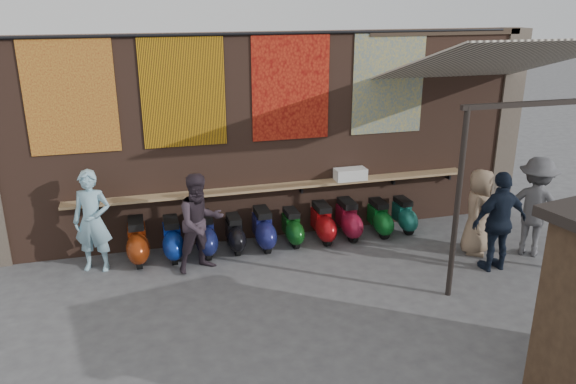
# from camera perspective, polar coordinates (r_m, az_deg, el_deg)

# --- Properties ---
(ground) EXTENTS (70.00, 70.00, 0.00)m
(ground) POSITION_cam_1_polar(r_m,az_deg,el_deg) (9.34, 2.70, -10.33)
(ground) COLOR #474749
(ground) RESTS_ON ground
(brick_wall) EXTENTS (10.00, 0.40, 4.00)m
(brick_wall) POSITION_cam_1_polar(r_m,az_deg,el_deg) (11.03, -1.54, 5.56)
(brick_wall) COLOR brown
(brick_wall) RESTS_ON ground
(pier_right) EXTENTS (0.50, 0.50, 4.00)m
(pier_right) POSITION_cam_1_polar(r_m,az_deg,el_deg) (13.26, 20.97, 6.62)
(pier_right) COLOR #4C4238
(pier_right) RESTS_ON ground
(eating_counter) EXTENTS (8.00, 0.32, 0.05)m
(eating_counter) POSITION_cam_1_polar(r_m,az_deg,el_deg) (10.94, -1.02, 0.53)
(eating_counter) COLOR #9E7A51
(eating_counter) RESTS_ON brick_wall
(shelf_box) EXTENTS (0.63, 0.30, 0.23)m
(shelf_box) POSITION_cam_1_polar(r_m,az_deg,el_deg) (11.32, 6.35, 1.81)
(shelf_box) COLOR white
(shelf_box) RESTS_ON eating_counter
(tapestry_redgold) EXTENTS (1.50, 0.02, 2.00)m
(tapestry_redgold) POSITION_cam_1_polar(r_m,az_deg,el_deg) (10.36, -21.22, 9.03)
(tapestry_redgold) COLOR maroon
(tapestry_redgold) RESTS_ON brick_wall
(tapestry_sun) EXTENTS (1.50, 0.02, 2.00)m
(tapestry_sun) POSITION_cam_1_polar(r_m,az_deg,el_deg) (10.35, -10.59, 9.98)
(tapestry_sun) COLOR orange
(tapestry_sun) RESTS_ON brick_wall
(tapestry_orange) EXTENTS (1.50, 0.02, 2.00)m
(tapestry_orange) POSITION_cam_1_polar(r_m,az_deg,el_deg) (10.71, 0.29, 10.60)
(tapestry_orange) COLOR #B82E17
(tapestry_orange) RESTS_ON brick_wall
(tapestry_multi) EXTENTS (1.50, 0.02, 2.00)m
(tapestry_multi) POSITION_cam_1_polar(r_m,az_deg,el_deg) (11.41, 10.17, 10.84)
(tapestry_multi) COLOR #2B599E
(tapestry_multi) RESTS_ON brick_wall
(hang_rail) EXTENTS (9.50, 0.06, 0.06)m
(hang_rail) POSITION_cam_1_polar(r_m,az_deg,el_deg) (10.52, -1.32, 15.81)
(hang_rail) COLOR black
(hang_rail) RESTS_ON brick_wall
(scooter_stool_0) EXTENTS (0.38, 0.84, 0.80)m
(scooter_stool_0) POSITION_cam_1_polar(r_m,az_deg,el_deg) (10.57, -15.04, -4.91)
(scooter_stool_0) COLOR maroon
(scooter_stool_0) RESTS_ON ground
(scooter_stool_1) EXTENTS (0.36, 0.80, 0.76)m
(scooter_stool_1) POSITION_cam_1_polar(r_m,az_deg,el_deg) (10.58, -11.66, -4.75)
(scooter_stool_1) COLOR navy
(scooter_stool_1) RESTS_ON ground
(scooter_stool_2) EXTENTS (0.37, 0.82, 0.78)m
(scooter_stool_2) POSITION_cam_1_polar(r_m,az_deg,el_deg) (10.64, -8.40, -4.33)
(scooter_stool_2) COLOR #151B4E
(scooter_stool_2) RESTS_ON ground
(scooter_stool_3) EXTENTS (0.32, 0.71, 0.68)m
(scooter_stool_3) POSITION_cam_1_polar(r_m,az_deg,el_deg) (10.74, -5.43, -4.27)
(scooter_stool_3) COLOR black
(scooter_stool_3) RESTS_ON ground
(scooter_stool_4) EXTENTS (0.36, 0.81, 0.77)m
(scooter_stool_4) POSITION_cam_1_polar(r_m,az_deg,el_deg) (10.80, -2.52, -3.81)
(scooter_stool_4) COLOR navy
(scooter_stool_4) RESTS_ON ground
(scooter_stool_5) EXTENTS (0.32, 0.72, 0.68)m
(scooter_stool_5) POSITION_cam_1_polar(r_m,az_deg,el_deg) (10.98, 0.43, -3.63)
(scooter_stool_5) COLOR #0E4814
(scooter_stool_5) RESTS_ON ground
(scooter_stool_6) EXTENTS (0.35, 0.79, 0.75)m
(scooter_stool_6) POSITION_cam_1_polar(r_m,az_deg,el_deg) (11.13, 3.54, -3.17)
(scooter_stool_6) COLOR #9B0B0F
(scooter_stool_6) RESTS_ON ground
(scooter_stool_7) EXTENTS (0.36, 0.80, 0.76)m
(scooter_stool_7) POSITION_cam_1_polar(r_m,az_deg,el_deg) (11.32, 6.12, -2.80)
(scooter_stool_7) COLOR maroon
(scooter_stool_7) RESTS_ON ground
(scooter_stool_8) EXTENTS (0.33, 0.74, 0.70)m
(scooter_stool_8) POSITION_cam_1_polar(r_m,az_deg,el_deg) (11.55, 9.26, -2.65)
(scooter_stool_8) COLOR #0D5E1F
(scooter_stool_8) RESTS_ON ground
(scooter_stool_9) EXTENTS (0.32, 0.71, 0.68)m
(scooter_stool_9) POSITION_cam_1_polar(r_m,az_deg,el_deg) (11.83, 11.67, -2.33)
(scooter_stool_9) COLOR #1A695D
(scooter_stool_9) RESTS_ON ground
(diner_left) EXTENTS (0.77, 0.62, 1.83)m
(diner_left) POSITION_cam_1_polar(r_m,az_deg,el_deg) (10.33, -19.24, -2.82)
(diner_left) COLOR #8EBDCF
(diner_left) RESTS_ON ground
(diner_right) EXTENTS (1.03, 0.91, 1.78)m
(diner_right) POSITION_cam_1_polar(r_m,az_deg,el_deg) (9.88, -8.90, -3.11)
(diner_right) COLOR #322730
(diner_right) RESTS_ON ground
(shopper_navy) EXTENTS (1.08, 0.49, 1.81)m
(shopper_navy) POSITION_cam_1_polar(r_m,az_deg,el_deg) (10.43, 20.68, -2.84)
(shopper_navy) COLOR black
(shopper_navy) RESTS_ON ground
(shopper_grey) EXTENTS (1.36, 1.36, 1.89)m
(shopper_grey) POSITION_cam_1_polar(r_m,az_deg,el_deg) (11.31, 23.78, -1.37)
(shopper_grey) COLOR #515256
(shopper_grey) RESTS_ON ground
(shopper_tan) EXTENTS (0.93, 0.95, 1.64)m
(shopper_tan) POSITION_cam_1_polar(r_m,az_deg,el_deg) (11.03, 18.76, -1.90)
(shopper_tan) COLOR #8F755B
(shopper_tan) RESTS_ON ground
(awning_canvas) EXTENTS (3.20, 3.28, 0.97)m
(awning_canvas) POSITION_cam_1_polar(r_m,az_deg,el_deg) (10.60, 20.12, 12.38)
(awning_canvas) COLOR beige
(awning_canvas) RESTS_ON brick_wall
(awning_ledger) EXTENTS (3.30, 0.08, 0.12)m
(awning_ledger) POSITION_cam_1_polar(r_m,az_deg,el_deg) (11.90, 15.85, 15.37)
(awning_ledger) COLOR #33261C
(awning_ledger) RESTS_ON brick_wall
(awning_header) EXTENTS (3.00, 0.08, 0.08)m
(awning_header) POSITION_cam_1_polar(r_m,az_deg,el_deg) (9.49, 24.98, 8.21)
(awning_header) COLOR black
(awning_header) RESTS_ON awning_post_left
(awning_post_left) EXTENTS (0.09, 0.09, 3.10)m
(awning_post_left) POSITION_cam_1_polar(r_m,az_deg,el_deg) (9.05, 16.82, -1.35)
(awning_post_left) COLOR black
(awning_post_left) RESTS_ON ground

